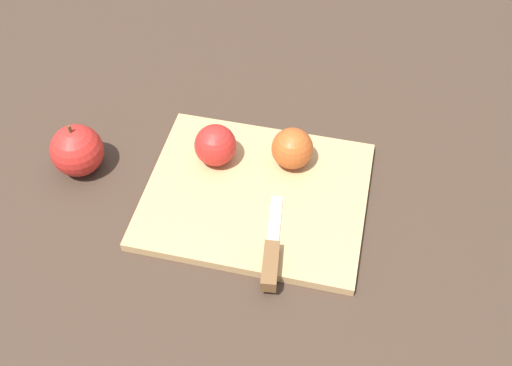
{
  "coord_description": "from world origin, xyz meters",
  "views": [
    {
      "loc": [
        0.11,
        -0.56,
        0.72
      ],
      "look_at": [
        0.0,
        0.0,
        0.04
      ],
      "focal_mm": 42.0,
      "sensor_mm": 36.0,
      "label": 1
    }
  ],
  "objects_px": {
    "apple_whole": "(77,150)",
    "knife": "(271,260)",
    "apple_half_left": "(216,145)",
    "apple_half_right": "(292,148)"
  },
  "relations": [
    {
      "from": "apple_half_left",
      "to": "apple_whole",
      "type": "relative_size",
      "value": 0.7
    },
    {
      "from": "apple_half_left",
      "to": "knife",
      "type": "distance_m",
      "value": 0.21
    },
    {
      "from": "apple_whole",
      "to": "knife",
      "type": "bearing_deg",
      "value": -21.25
    },
    {
      "from": "apple_half_left",
      "to": "knife",
      "type": "bearing_deg",
      "value": -92.58
    },
    {
      "from": "apple_half_right",
      "to": "apple_half_left",
      "type": "bearing_deg",
      "value": 50.49
    },
    {
      "from": "knife",
      "to": "apple_whole",
      "type": "relative_size",
      "value": 1.73
    },
    {
      "from": "knife",
      "to": "apple_half_left",
      "type": "bearing_deg",
      "value": 28.83
    },
    {
      "from": "apple_half_right",
      "to": "knife",
      "type": "distance_m",
      "value": 0.19
    },
    {
      "from": "apple_half_right",
      "to": "apple_whole",
      "type": "height_order",
      "value": "apple_whole"
    },
    {
      "from": "apple_half_left",
      "to": "apple_half_right",
      "type": "xyz_separation_m",
      "value": [
        0.12,
        0.02,
        -0.0
      ]
    }
  ]
}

